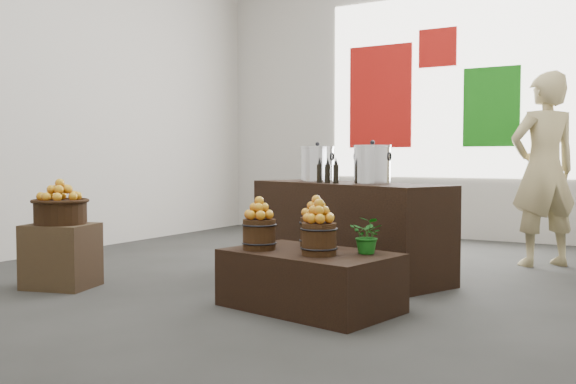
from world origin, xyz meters
The scene contains 23 objects.
ground centered at (0.00, 0.00, 0.00)m, with size 7.00×7.00×0.00m, color #323230.
back_wall centered at (0.00, 3.50, 2.00)m, with size 6.00×0.04×4.00m, color #B8B3AA.
back_opening centered at (0.30, 3.48, 2.00)m, with size 3.20×0.02×2.40m, color white.
deco_red_left centered at (-0.60, 3.47, 1.90)m, with size 0.90×0.04×1.40m, color #AE120D.
deco_green_right centered at (0.90, 3.47, 1.70)m, with size 0.70×0.04×1.00m, color #156F11.
deco_red_upper centered at (0.20, 3.47, 2.50)m, with size 0.50×0.04×0.50m, color #AE120D.
crate centered at (-1.41, -1.31, 0.26)m, with size 0.52×0.42×0.52m, color #483921.
wicker_basket centered at (-1.41, -1.31, 0.61)m, with size 0.41×0.41×0.19m, color black.
apples_in_basket centered at (-1.41, -1.31, 0.79)m, with size 0.32×0.32×0.17m, color #AB0510, non-canonical shape.
display_table centered at (0.68, -0.94, 0.20)m, with size 1.17×0.72×0.40m, color black.
apple_bucket_front_left centered at (0.33, -1.04, 0.51)m, with size 0.23×0.23×0.22m, color #3A200F.
apples_in_bucket_front_left centered at (0.33, -1.04, 0.70)m, with size 0.17×0.17×0.16m, color #AB0510, non-canonical shape.
apple_bucket_front_right centered at (0.82, -1.06, 0.51)m, with size 0.23×0.23×0.22m, color #3A200F.
apples_in_bucket_front_right centered at (0.82, -1.06, 0.70)m, with size 0.17×0.17×0.16m, color #AB0510, non-canonical shape.
apple_bucket_rear centered at (0.61, -0.71, 0.51)m, with size 0.23×0.23×0.22m, color #3A200F.
apples_in_bucket_rear centered at (0.61, -0.71, 0.70)m, with size 0.17×0.17×0.16m, color #AB0510, non-canonical shape.
herb_garnish_right centered at (1.08, -0.84, 0.53)m, with size 0.23×0.20×0.25m, color #125713.
herb_garnish_left centered at (0.19, -0.78, 0.54)m, with size 0.15×0.12×0.27m, color #125713.
counter centered at (0.33, 0.41, 0.42)m, with size 2.03×0.65×0.83m, color black.
stock_pot_left centered at (-0.05, 0.57, 0.99)m, with size 0.31×0.31×0.31m, color silver.
stock_pot_center centered at (0.63, 0.28, 0.99)m, with size 0.31×0.31×0.31m, color silver.
oil_cruets centered at (0.25, 0.22, 0.95)m, with size 0.22×0.06×0.23m, color black, non-canonical shape.
shopper centered at (1.79, 1.78, 0.94)m, with size 0.69×0.45×1.88m, color tan.
Camera 1 is at (2.79, -4.84, 1.05)m, focal length 40.00 mm.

